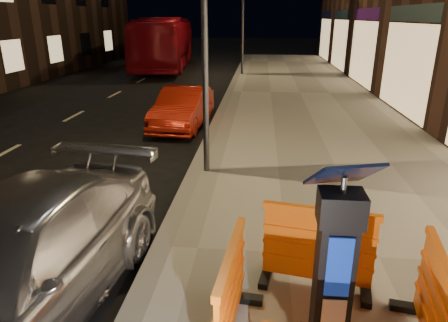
# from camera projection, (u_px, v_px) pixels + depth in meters

# --- Properties ---
(ground_plane) EXTENTS (120.00, 120.00, 0.00)m
(ground_plane) POSITION_uv_depth(u_px,v_px,m) (162.00, 255.00, 5.70)
(ground_plane) COLOR black
(ground_plane) RESTS_ON ground
(sidewalk) EXTENTS (6.00, 60.00, 0.15)m
(sidewalk) POSITION_uv_depth(u_px,v_px,m) (378.00, 262.00, 5.42)
(sidewalk) COLOR gray
(sidewalk) RESTS_ON ground
(kerb) EXTENTS (0.30, 60.00, 0.15)m
(kerb) POSITION_uv_depth(u_px,v_px,m) (162.00, 251.00, 5.68)
(kerb) COLOR slate
(kerb) RESTS_ON ground
(parking_kiosk) EXTENTS (0.66, 0.66, 1.86)m
(parking_kiosk) POSITION_uv_depth(u_px,v_px,m) (335.00, 266.00, 3.63)
(parking_kiosk) COLOR black
(parking_kiosk) RESTS_ON sidewalk
(barrier_back) EXTENTS (1.41, 0.79, 1.04)m
(barrier_back) POSITION_uv_depth(u_px,v_px,m) (318.00, 248.00, 4.66)
(barrier_back) COLOR orange
(barrier_back) RESTS_ON sidewalk
(barrier_kerbside) EXTENTS (0.68, 1.38, 1.04)m
(barrier_kerbside) POSITION_uv_depth(u_px,v_px,m) (230.00, 297.00, 3.85)
(barrier_kerbside) COLOR orange
(barrier_kerbside) RESTS_ON sidewalk
(barrier_bldgside) EXTENTS (0.77, 1.40, 1.04)m
(barrier_bldgside) POSITION_uv_depth(u_px,v_px,m) (435.00, 309.00, 3.69)
(barrier_bldgside) COLOR orange
(barrier_bldgside) RESTS_ON sidewalk
(car_silver) EXTENTS (2.48, 4.97, 1.39)m
(car_silver) POSITION_uv_depth(u_px,v_px,m) (21.00, 318.00, 4.52)
(car_silver) COLOR #B9B9BE
(car_silver) RESTS_ON ground
(car_red) EXTENTS (1.49, 3.69, 1.19)m
(car_red) POSITION_uv_depth(u_px,v_px,m) (184.00, 127.00, 12.33)
(car_red) COLOR #A01A0D
(car_red) RESTS_ON ground
(bus_doubledecker) EXTENTS (3.74, 11.48, 3.14)m
(bus_doubledecker) POSITION_uv_depth(u_px,v_px,m) (166.00, 68.00, 26.07)
(bus_doubledecker) COLOR maroon
(bus_doubledecker) RESTS_ON ground
(street_lamp_mid) EXTENTS (0.12, 0.12, 6.00)m
(street_lamp_mid) POSITION_uv_depth(u_px,v_px,m) (204.00, 20.00, 7.41)
(street_lamp_mid) COLOR #3F3F44
(street_lamp_mid) RESTS_ON sidewalk
(street_lamp_far) EXTENTS (0.12, 0.12, 6.00)m
(street_lamp_far) POSITION_uv_depth(u_px,v_px,m) (243.00, 17.00, 21.44)
(street_lamp_far) COLOR #3F3F44
(street_lamp_far) RESTS_ON sidewalk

